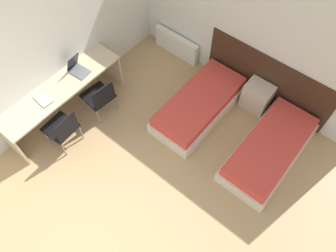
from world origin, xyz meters
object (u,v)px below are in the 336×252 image
bed_near_door (269,150)px  bed_near_window (199,105)px  nightstand (257,97)px  chair_near_laptop (99,96)px  chair_near_notebook (62,128)px  laptop (77,68)px

bed_near_door → bed_near_window: bearing=180.0°
nightstand → chair_near_laptop: bearing=-137.6°
chair_near_notebook → chair_near_laptop: bearing=86.5°
chair_near_laptop → laptop: bearing=-177.5°
bed_near_window → laptop: 2.25m
chair_near_notebook → nightstand: bearing=49.3°
chair_near_laptop → nightstand: bearing=47.4°
bed_near_window → chair_near_laptop: (-1.37, -1.14, 0.28)m
nightstand → chair_near_laptop: 2.85m
nightstand → chair_near_laptop: chair_near_laptop is taller
chair_near_laptop → chair_near_notebook: size_ratio=1.00×
bed_near_window → bed_near_door: same height
chair_near_laptop → bed_near_window: bearing=44.9°
bed_near_window → chair_near_notebook: bearing=-124.5°
chair_near_notebook → laptop: bearing=115.1°
bed_near_door → laptop: laptop is taller
chair_near_laptop → laptop: 0.60m
chair_near_notebook → bed_near_door: bearing=31.6°
bed_near_window → chair_near_laptop: size_ratio=2.31×
bed_near_door → chair_near_notebook: chair_near_notebook is taller
laptop → nightstand: bearing=32.1°
bed_near_window → nightstand: nightstand is taller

